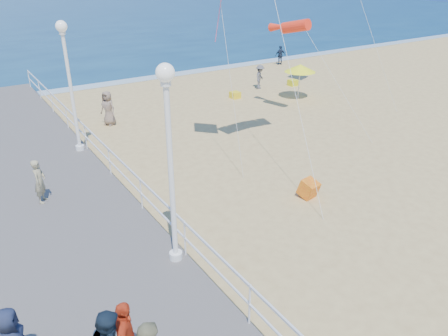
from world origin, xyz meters
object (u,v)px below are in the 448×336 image
beach_chair_left (235,95)px  beach_walker_c (108,108)px  box_kite (308,190)px  spectator_6 (40,181)px  lamp_post_far (69,74)px  beach_walker_b (280,55)px  beach_walker_a (260,77)px  beach_umbrella (300,68)px  lamp_post_mid (170,149)px  beach_chair_right (293,83)px

beach_chair_left → beach_walker_c: bearing=-176.8°
box_kite → spectator_6: bearing=142.7°
lamp_post_far → beach_walker_b: bearing=27.4°
spectator_6 → beach_walker_a: 17.95m
beach_walker_c → beach_umbrella: beach_umbrella is taller
beach_walker_a → spectator_6: bearing=170.6°
beach_chair_left → spectator_6: bearing=-149.4°
beach_walker_a → lamp_post_mid: bearing=-172.2°
lamp_post_mid → beach_umbrella: bearing=37.6°
spectator_6 → beach_chair_right: (18.06, 8.09, -0.96)m
beach_walker_a → beach_walker_c: (-10.86, -1.45, 0.10)m
spectator_6 → box_kite: size_ratio=2.53×
beach_walker_c → beach_chair_right: size_ratio=3.24×
beach_umbrella → beach_chair_right: 3.64m
box_kite → beach_chair_right: (9.85, 12.23, -0.10)m
lamp_post_mid → beach_walker_c: 13.03m
beach_walker_a → beach_umbrella: beach_umbrella is taller
beach_umbrella → beach_chair_left: beach_umbrella is taller
lamp_post_mid → beach_umbrella: lamp_post_mid is taller
lamp_post_far → beach_walker_a: size_ratio=3.38×
lamp_post_far → beach_chair_right: bearing=15.4°
beach_walker_c → beach_chair_left: beach_walker_c is taller
beach_walker_b → box_kite: 22.31m
beach_chair_left → beach_chair_right: 5.02m
box_kite → beach_chair_left: 12.81m
spectator_6 → box_kite: spectator_6 is taller
lamp_post_mid → beach_umbrella: 17.61m
beach_walker_b → beach_chair_left: bearing=47.2°
beach_walker_a → beach_chair_right: beach_walker_a is taller
lamp_post_far → beach_chair_right: lamp_post_far is taller
beach_chair_left → beach_umbrella: bearing=-35.5°
spectator_6 → beach_walker_b: bearing=-25.4°
beach_walker_a → beach_umbrella: (0.52, -3.24, 1.12)m
beach_walker_b → lamp_post_far: bearing=39.4°
beach_umbrella → beach_walker_a: bearing=99.2°
spectator_6 → beach_umbrella: bearing=-39.2°
lamp_post_mid → box_kite: lamp_post_mid is taller
lamp_post_far → beach_umbrella: lamp_post_far is taller
beach_walker_c → box_kite: beach_walker_c is taller
beach_umbrella → beach_chair_left: size_ratio=3.89×
beach_walker_c → beach_chair_left: (8.22, 0.47, -0.69)m
spectator_6 → beach_walker_c: (4.84, 7.26, -0.27)m
spectator_6 → beach_umbrella: 17.13m
beach_umbrella → beach_chair_right: bearing=55.0°
lamp_post_far → beach_chair_left: bearing=20.2°
beach_umbrella → beach_chair_left: (-3.17, 2.26, -1.71)m
lamp_post_mid → lamp_post_far: same height
lamp_post_mid → beach_chair_left: size_ratio=9.67×
beach_walker_b → box_kite: beach_walker_b is taller
beach_walker_b → beach_chair_right: beach_walker_b is taller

